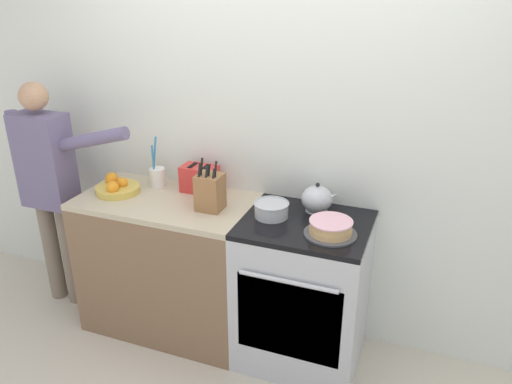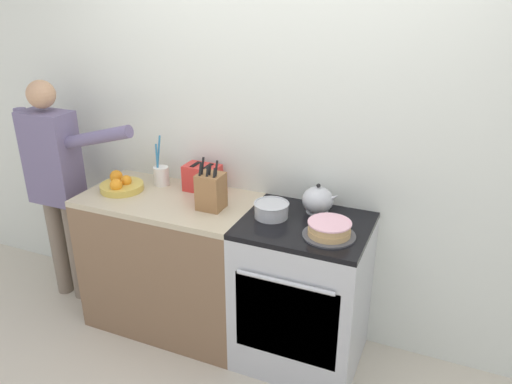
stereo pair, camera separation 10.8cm
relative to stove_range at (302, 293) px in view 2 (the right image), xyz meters
name	(u,v)px [view 2 (the right image)]	position (x,y,z in m)	size (l,w,h in m)	color
ground_plane	(241,374)	(-0.27, -0.29, -0.46)	(16.00, 16.00, 0.00)	beige
wall_back	(281,134)	(-0.27, 0.32, 0.84)	(8.00, 0.04, 2.60)	silver
counter_cabinet	(172,262)	(-0.89, 0.00, 0.00)	(1.07, 0.59, 0.91)	brown
stove_range	(302,293)	(0.00, 0.00, 0.00)	(0.71, 0.62, 0.91)	#B7BABF
layer_cake	(329,230)	(0.16, -0.09, 0.49)	(0.28, 0.28, 0.08)	#4C4C51
tea_kettle	(318,200)	(0.02, 0.17, 0.53)	(0.22, 0.18, 0.18)	#B7BABF
mixing_bowl	(271,210)	(-0.20, 0.00, 0.50)	(0.20, 0.20, 0.09)	#B7BABF
knife_block	(211,191)	(-0.56, -0.03, 0.56)	(0.14, 0.14, 0.31)	olive
utensil_crock	(161,175)	(-1.03, 0.17, 0.52)	(0.10, 0.10, 0.32)	silver
fruit_bowl	(121,185)	(-1.22, -0.01, 0.49)	(0.27, 0.27, 0.11)	gold
toaster	(202,178)	(-0.74, 0.19, 0.54)	(0.24, 0.14, 0.17)	red
person_baker	(56,176)	(-1.74, -0.02, 0.48)	(0.91, 0.20, 1.57)	#7A6B5B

